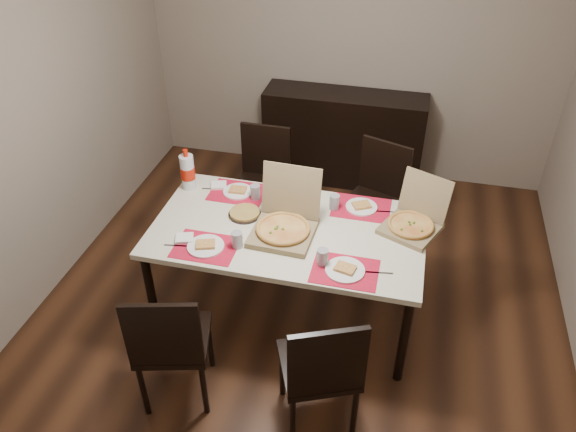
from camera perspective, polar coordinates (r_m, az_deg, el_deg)
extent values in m
cube|color=#422414|center=(4.30, 1.49, -8.57)|extent=(3.80, 4.00, 0.02)
cube|color=gray|center=(5.33, 6.57, 17.12)|extent=(3.80, 0.02, 2.60)
cube|color=gray|center=(4.27, -24.45, 9.20)|extent=(0.02, 4.00, 2.60)
cube|color=black|center=(5.45, 5.62, 7.90)|extent=(1.50, 0.40, 0.90)
cube|color=beige|center=(3.74, 0.00, -1.49)|extent=(1.80, 1.00, 0.04)
cylinder|color=black|center=(3.92, -13.71, -7.86)|extent=(0.06, 0.06, 0.71)
cylinder|color=black|center=(3.61, 11.67, -12.29)|extent=(0.06, 0.06, 0.71)
cylinder|color=black|center=(4.52, -9.08, -0.41)|extent=(0.06, 0.06, 0.71)
cylinder|color=black|center=(4.25, 12.52, -3.57)|extent=(0.06, 0.06, 0.71)
cube|color=black|center=(3.48, -11.55, -12.22)|extent=(0.51, 0.51, 0.04)
cube|color=black|center=(3.17, -12.60, -11.75)|extent=(0.41, 0.14, 0.46)
cylinder|color=black|center=(3.59, -14.48, -16.77)|extent=(0.04, 0.04, 0.43)
cylinder|color=black|center=(3.52, -8.51, -17.02)|extent=(0.04, 0.04, 0.43)
cylinder|color=black|center=(3.81, -13.46, -12.48)|extent=(0.04, 0.04, 0.43)
cylinder|color=black|center=(3.75, -7.94, -12.63)|extent=(0.04, 0.04, 0.43)
cube|color=black|center=(3.30, 3.10, -14.90)|extent=(0.55, 0.55, 0.04)
cube|color=black|center=(2.99, 4.04, -14.66)|extent=(0.40, 0.19, 0.46)
cylinder|color=black|center=(3.36, 0.44, -20.20)|extent=(0.04, 0.04, 0.43)
cylinder|color=black|center=(3.41, 6.76, -19.25)|extent=(0.04, 0.04, 0.43)
cylinder|color=black|center=(3.57, -0.58, -15.46)|extent=(0.04, 0.04, 0.43)
cylinder|color=black|center=(3.62, 5.25, -14.66)|extent=(0.04, 0.04, 0.43)
cube|color=black|center=(4.69, -2.83, 2.94)|extent=(0.42, 0.42, 0.04)
cube|color=black|center=(4.71, -2.26, 6.71)|extent=(0.42, 0.03, 0.46)
cylinder|color=black|center=(4.92, -0.15, 1.47)|extent=(0.04, 0.04, 0.43)
cylinder|color=black|center=(5.01, -4.14, 2.05)|extent=(0.04, 0.04, 0.43)
cylinder|color=black|center=(4.64, -1.25, -0.97)|extent=(0.04, 0.04, 0.43)
cylinder|color=black|center=(4.73, -5.46, -0.32)|extent=(0.04, 0.04, 0.43)
cube|color=black|center=(4.52, 8.48, 1.12)|extent=(0.54, 0.54, 0.04)
cube|color=black|center=(4.53, 9.83, 4.85)|extent=(0.41, 0.17, 0.46)
cylinder|color=black|center=(4.74, 11.15, -0.87)|extent=(0.04, 0.04, 0.43)
cylinder|color=black|center=(4.85, 7.30, 0.53)|extent=(0.04, 0.04, 0.43)
cylinder|color=black|center=(4.47, 9.25, -3.19)|extent=(0.04, 0.04, 0.43)
cylinder|color=black|center=(4.58, 5.22, -1.65)|extent=(0.04, 0.04, 0.43)
cube|color=red|center=(3.60, -8.35, -3.15)|extent=(0.40, 0.30, 0.00)
cylinder|color=white|center=(3.60, -8.36, -3.05)|extent=(0.24, 0.24, 0.01)
cube|color=#DACD6D|center=(3.59, -8.38, -2.86)|extent=(0.14, 0.12, 0.02)
cylinder|color=gray|center=(3.55, -5.21, -2.41)|extent=(0.07, 0.07, 0.11)
cube|color=#B2B2B7|center=(3.64, -10.97, -3.00)|extent=(0.20, 0.04, 0.00)
cube|color=white|center=(3.68, -10.48, -2.23)|extent=(0.13, 0.13, 0.02)
cube|color=red|center=(3.41, 5.80, -5.57)|extent=(0.40, 0.30, 0.00)
cylinder|color=white|center=(3.41, 5.81, -5.47)|extent=(0.24, 0.24, 0.01)
cube|color=#DACD6D|center=(3.40, 5.82, -5.28)|extent=(0.14, 0.12, 0.02)
cylinder|color=gray|center=(3.42, 3.53, -4.19)|extent=(0.07, 0.07, 0.11)
cube|color=#B2B2B7|center=(3.42, 8.97, -5.71)|extent=(0.20, 0.04, 0.00)
cube|color=red|center=(4.09, -5.11, 2.41)|extent=(0.40, 0.30, 0.00)
cylinder|color=white|center=(4.08, -5.11, 2.50)|extent=(0.21, 0.21, 0.01)
cube|color=#DACD6D|center=(4.08, -5.12, 2.68)|extent=(0.12, 0.10, 0.02)
cylinder|color=gray|center=(3.99, -3.34, 2.43)|extent=(0.07, 0.07, 0.11)
cube|color=#B2B2B7|center=(4.14, -7.38, 2.72)|extent=(0.20, 0.04, 0.00)
cube|color=white|center=(4.16, -7.05, 3.12)|extent=(0.13, 0.13, 0.02)
cube|color=red|center=(3.94, 7.46, 0.83)|extent=(0.40, 0.30, 0.00)
cylinder|color=white|center=(3.94, 7.47, 0.92)|extent=(0.22, 0.22, 0.01)
cube|color=#DACD6D|center=(3.93, 7.48, 1.10)|extent=(0.15, 0.14, 0.02)
cylinder|color=gray|center=(3.89, 4.74, 1.42)|extent=(0.07, 0.07, 0.11)
cube|color=#B2B2B7|center=(3.93, 10.15, 0.42)|extent=(0.20, 0.04, 0.00)
cube|color=white|center=(3.71, 0.55, -1.30)|extent=(0.15, 0.14, 0.02)
cube|color=olive|center=(3.65, -0.51, -1.72)|extent=(0.41, 0.41, 0.04)
cube|color=olive|center=(3.69, 0.35, 2.56)|extent=(0.40, 0.10, 0.36)
cylinder|color=#DACD6D|center=(3.64, -0.52, -1.36)|extent=(0.35, 0.35, 0.02)
cube|color=olive|center=(3.78, 12.30, -1.26)|extent=(0.44, 0.44, 0.03)
cube|color=olive|center=(3.81, 13.77, 2.01)|extent=(0.34, 0.21, 0.30)
cylinder|color=#DACD6D|center=(3.77, 12.35, -0.94)|extent=(0.38, 0.38, 0.02)
cylinder|color=black|center=(3.85, -4.41, 0.19)|extent=(0.22, 0.22, 0.01)
cylinder|color=tan|center=(3.84, -4.42, 0.37)|extent=(0.21, 0.21, 0.02)
imported|color=white|center=(3.83, 1.19, 0.19)|extent=(0.14, 0.14, 0.03)
cylinder|color=silver|center=(4.13, -10.15, 4.42)|extent=(0.10, 0.10, 0.26)
cylinder|color=#B81B08|center=(4.13, -10.14, 4.36)|extent=(0.11, 0.11, 0.09)
cylinder|color=#B81B08|center=(4.05, -10.38, 6.31)|extent=(0.03, 0.03, 0.05)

